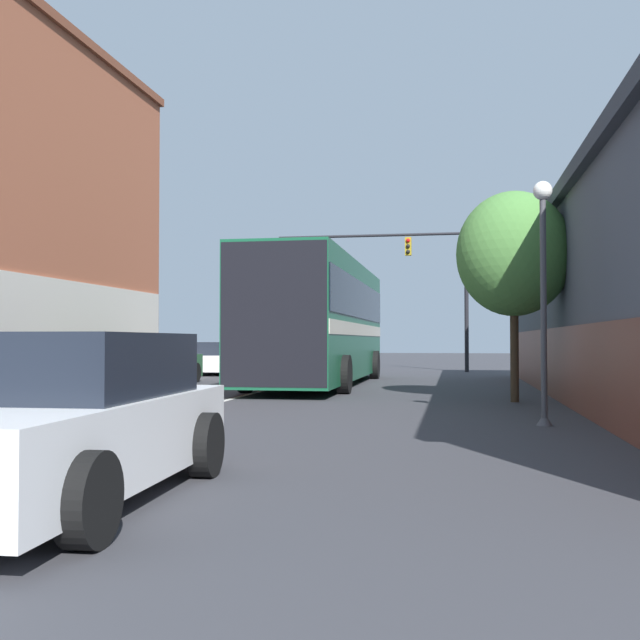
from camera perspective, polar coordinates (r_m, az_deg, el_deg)
The scene contains 9 objects.
lane_center_line at distance 19.92m, azimuth -4.79°, elevation -5.49°, with size 0.14×47.73×0.01m.
bus at distance 23.16m, azimuth -0.02°, elevation 0.21°, with size 2.96×12.29×3.73m.
hatchback_foreground at distance 6.87m, azimuth -19.40°, elevation -7.23°, with size 2.22×4.27×1.44m.
parked_car_left_near at distance 18.84m, azimuth -19.56°, elevation -3.63°, with size 2.01×4.68×1.40m.
parked_car_left_mid at distance 30.59m, azimuth -7.70°, elevation -2.96°, with size 2.21×4.19×1.30m.
parked_car_left_far at distance 23.90m, azimuth -12.74°, elevation -3.20°, with size 2.14×4.25×1.40m.
traffic_signal_gantry at distance 33.27m, azimuth 6.69°, elevation 4.06°, with size 8.46×0.36×6.34m.
street_lamp at distance 12.64m, azimuth 16.65°, elevation 2.64°, with size 0.31×0.31×3.96m.
street_tree_near at distance 17.32m, azimuth 14.55°, elevation 4.88°, with size 2.55×2.29×4.71m.
Camera 1 is at (5.15, -1.32, 1.37)m, focal length 42.00 mm.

